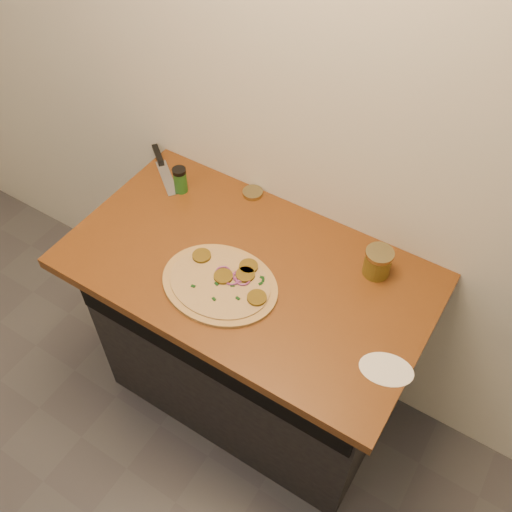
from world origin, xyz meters
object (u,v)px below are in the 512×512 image
Objects in this scene: chefs_knife at (162,165)px; salsa_jar at (378,262)px; pizza at (221,283)px; spice_shaker at (180,180)px.

salsa_jar is at bearing -2.95° from chefs_knife.
pizza is 3.94× the size of salsa_jar.
salsa_jar is (0.39, 0.31, 0.04)m from pizza.
salsa_jar is 0.98× the size of spice_shaker.
spice_shaker reaches higher than pizza.
spice_shaker reaches higher than salsa_jar.
pizza is 0.63m from chefs_knife.
spice_shaker is (0.14, -0.07, 0.05)m from chefs_knife.
pizza is at bearing -37.34° from spice_shaker.
pizza is at bearing -141.98° from salsa_jar.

